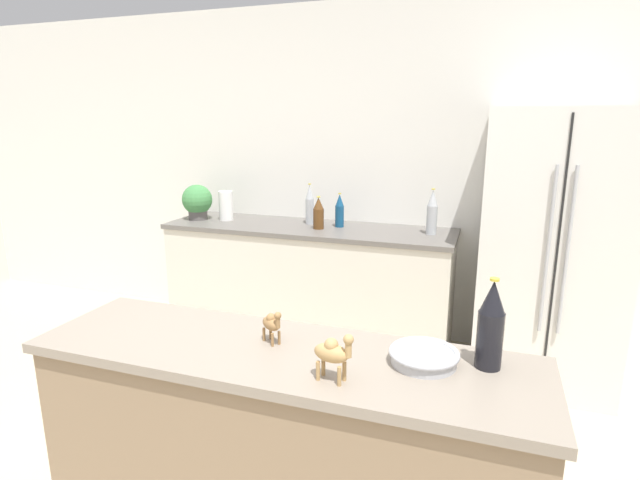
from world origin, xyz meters
TOP-DOWN VIEW (x-y plane):
  - wall_back at (0.00, 2.73)m, footprint 8.00×0.06m
  - back_counter at (-0.42, 2.40)m, footprint 2.20×0.63m
  - refrigerator at (1.25, 2.32)m, footprint 0.85×0.76m
  - bar_counter at (0.24, 0.35)m, footprint 1.75×0.49m
  - potted_plant at (-1.36, 2.36)m, footprint 0.24×0.24m
  - paper_towel_roll at (-1.13, 2.41)m, footprint 0.11×0.11m
  - back_bottle_0 at (-0.44, 2.49)m, footprint 0.06×0.06m
  - back_bottle_1 at (-0.32, 2.34)m, footprint 0.08×0.08m
  - back_bottle_2 at (0.49, 2.43)m, footprint 0.07×0.07m
  - back_bottle_3 at (-0.19, 2.46)m, footprint 0.07×0.07m
  - wine_bottle at (0.90, 0.46)m, footprint 0.08×0.08m
  - fruit_bowl at (0.71, 0.41)m, footprint 0.22×0.22m
  - camel_figurine at (0.47, 0.22)m, footprint 0.13×0.07m
  - camel_figurine_second at (0.19, 0.39)m, footprint 0.10×0.09m

SIDE VIEW (x-z plane):
  - back_counter at x=-0.42m, z-range 0.00..0.91m
  - bar_counter at x=0.24m, z-range 0.00..0.94m
  - refrigerator at x=1.25m, z-range 0.00..1.77m
  - fruit_bowl at x=0.71m, z-range 0.94..0.99m
  - camel_figurine_second at x=0.19m, z-range 0.95..1.08m
  - back_bottle_1 at x=-0.32m, z-range 0.90..1.15m
  - paper_towel_roll at x=-1.13m, z-range 0.91..1.14m
  - back_bottle_3 at x=-0.19m, z-range 0.90..1.16m
  - camel_figurine at x=0.47m, z-range 0.95..1.11m
  - potted_plant at x=-1.36m, z-range 0.92..1.20m
  - back_bottle_0 at x=-0.44m, z-range 0.90..1.22m
  - back_bottle_2 at x=0.49m, z-range 0.90..1.23m
  - wine_bottle at x=0.90m, z-range 0.93..1.23m
  - wall_back at x=0.00m, z-range 0.00..2.55m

